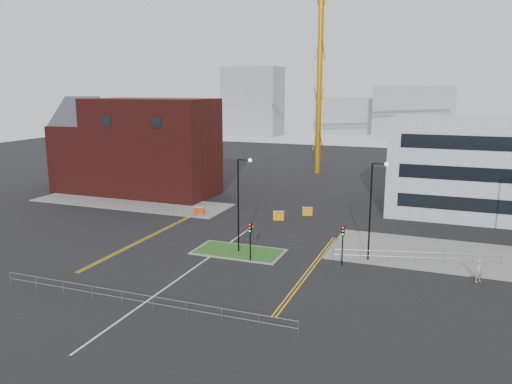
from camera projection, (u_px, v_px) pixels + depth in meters
ground at (179, 278)px, 41.39m from camera, size 200.00×200.00×0.00m
pavement_left at (131, 202)px, 68.47m from camera, size 28.00×8.00×0.12m
pavement_right at (461, 257)px, 46.51m from camera, size 24.00×10.00×0.12m
island_kerb at (239, 252)px, 48.00m from camera, size 8.60×4.60×0.08m
grass_island at (239, 252)px, 48.00m from camera, size 8.00×4.00×0.12m
brick_building at (135, 148)px, 73.59m from camera, size 24.20×10.07×14.24m
office_block at (498, 168)px, 60.33m from camera, size 25.00×12.20×12.00m
tower_crane at (354, 16)px, 85.34m from camera, size 52.77×7.02×40.10m
streetlamp_island at (240, 197)px, 46.82m from camera, size 1.46×0.36×9.18m
streetlamp_right_near at (373, 203)px, 44.47m from camera, size 1.46×0.36×9.18m
traffic_light_island at (250, 234)px, 44.94m from camera, size 0.28×0.33×3.65m
traffic_light_right at (343, 238)px, 43.98m from camera, size 0.28×0.33×3.65m
railing_front at (137, 297)px, 35.74m from camera, size 24.05×0.05×1.10m
railing_left at (173, 210)px, 61.53m from camera, size 6.05×0.05×1.10m
railing_right at (444, 256)px, 44.60m from camera, size 19.05×5.05×1.10m
centre_line at (191, 270)px, 43.22m from camera, size 0.15×30.00×0.01m
yellow_left_a at (152, 235)px, 53.67m from camera, size 0.12×24.00×0.01m
yellow_left_b at (154, 235)px, 53.57m from camera, size 0.12×24.00×0.01m
yellow_right_a at (309, 269)px, 43.57m from camera, size 0.12×20.00×0.01m
yellow_right_b at (312, 269)px, 43.46m from camera, size 0.12×20.00×0.01m
skyline_a at (253, 102)px, 162.80m from camera, size 18.00×12.00×22.00m
skyline_b at (414, 112)px, 155.14m from camera, size 24.00×12.00×16.00m
skyline_d at (361, 116)px, 170.97m from camera, size 30.00×12.00×12.00m
pedestrian at (479, 271)px, 40.47m from camera, size 0.79×0.77×1.83m
barrier_left at (199, 211)px, 61.54m from camera, size 1.35×0.74×1.08m
barrier_mid at (279, 215)px, 59.49m from camera, size 1.36×0.77×1.09m
barrier_right at (307, 211)px, 61.65m from camera, size 1.29×0.75×1.03m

